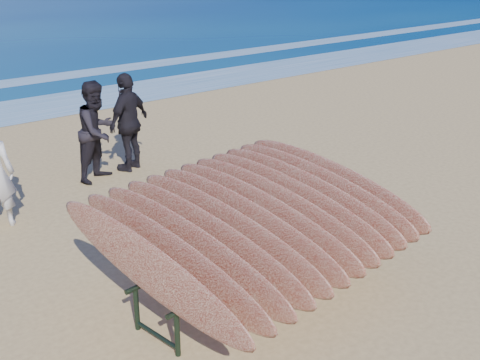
% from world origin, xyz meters
% --- Properties ---
extents(ground, '(120.00, 120.00, 0.00)m').
position_xyz_m(ground, '(0.00, 0.00, 0.00)').
color(ground, tan).
rests_on(ground, ground).
extents(foam_near, '(160.00, 160.00, 0.00)m').
position_xyz_m(foam_near, '(0.00, 10.00, 0.01)').
color(foam_near, white).
rests_on(foam_near, ground).
extents(surfboard_rack, '(3.50, 3.30, 1.42)m').
position_xyz_m(surfboard_rack, '(-0.58, -0.16, 0.89)').
color(surfboard_rack, black).
rests_on(surfboard_rack, ground).
extents(person_dark_a, '(1.05, 0.95, 1.74)m').
position_xyz_m(person_dark_a, '(-0.25, 4.34, 0.87)').
color(person_dark_a, black).
rests_on(person_dark_a, ground).
extents(person_dark_b, '(1.13, 0.83, 1.78)m').
position_xyz_m(person_dark_b, '(0.42, 4.43, 0.89)').
color(person_dark_b, black).
rests_on(person_dark_b, ground).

